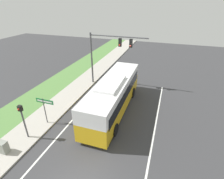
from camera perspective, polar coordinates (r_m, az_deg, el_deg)
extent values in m
cube|color=silver|center=(13.35, -26.02, -23.10)|extent=(0.14, 30.00, 0.01)
cube|color=gold|center=(16.64, 0.44, -3.63)|extent=(2.49, 10.47, 1.55)
cube|color=white|center=(15.95, 0.46, 0.69)|extent=(2.49, 10.47, 1.26)
cube|color=black|center=(16.16, 0.45, -0.69)|extent=(2.53, 9.63, 0.96)
cube|color=white|center=(14.95, -0.47, 1.97)|extent=(1.74, 3.67, 0.24)
cylinder|color=black|center=(19.95, 0.10, 0.05)|extent=(0.28, 1.05, 1.05)
cylinder|color=black|center=(19.41, 6.79, -0.99)|extent=(0.28, 1.05, 1.05)
cylinder|color=black|center=(14.91, -8.01, -10.96)|extent=(0.28, 1.05, 1.05)
cylinder|color=black|center=(14.18, 0.92, -12.99)|extent=(0.28, 1.05, 1.05)
cylinder|color=#4C4C51|center=(21.72, -6.62, 9.75)|extent=(0.20, 0.20, 6.32)
cylinder|color=#4C4C51|center=(19.84, 2.05, 16.90)|extent=(6.64, 0.14, 0.14)
cube|color=black|center=(19.90, 2.65, 15.10)|extent=(0.32, 0.28, 0.90)
sphere|color=red|center=(19.79, 2.49, 14.29)|extent=(0.18, 0.18, 0.18)
cube|color=black|center=(19.61, 6.19, 14.78)|extent=(0.32, 0.28, 0.90)
sphere|color=red|center=(19.50, 6.03, 13.97)|extent=(0.18, 0.18, 0.18)
cylinder|color=#4C4C51|center=(14.83, -26.73, -9.63)|extent=(0.12, 0.12, 3.01)
cube|color=black|center=(14.16, -27.82, -5.44)|extent=(0.28, 0.24, 0.44)
sphere|color=red|center=(14.08, -28.24, -5.74)|extent=(0.14, 0.14, 0.14)
cylinder|color=#4C4C51|center=(15.93, -20.99, -6.69)|extent=(0.08, 0.08, 2.53)
cube|color=#196B33|center=(15.30, -21.15, -3.62)|extent=(1.65, 0.03, 0.37)
cube|color=white|center=(15.29, -21.19, -3.66)|extent=(1.40, 0.01, 0.13)
cube|color=gray|center=(14.87, -32.05, -15.65)|extent=(0.67, 0.47, 0.91)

